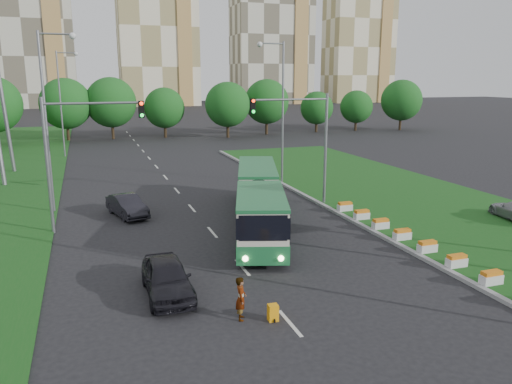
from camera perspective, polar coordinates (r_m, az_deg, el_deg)
name	(u,v)px	position (r m, az deg, el deg)	size (l,w,h in m)	color
ground	(299,260)	(25.64, 4.90, -7.78)	(360.00, 360.00, 0.00)	black
grass_median	(417,202)	(38.66, 17.88, -1.13)	(14.00, 60.00, 0.15)	#154B16
median_kerb	(332,210)	(35.00, 8.71, -2.05)	(0.30, 60.00, 0.18)	gray
lane_markings	(173,186)	(43.40, -9.50, 0.71)	(0.20, 100.00, 0.01)	beige
flower_planters	(414,240)	(28.51, 17.64, -5.25)	(1.10, 15.90, 0.60)	silver
traffic_mast_median	(305,132)	(35.27, 5.64, 6.85)	(5.76, 0.32, 8.00)	slate
traffic_mast_left	(75,143)	(31.12, -19.94, 5.33)	(5.76, 0.32, 8.00)	slate
street_lamps	(196,126)	(32.75, -6.92, 7.49)	(36.00, 60.00, 12.00)	slate
tree_line	(216,108)	(79.54, -4.56, 9.60)	(120.00, 8.00, 9.00)	#134813
apartment_tower_cwest	(23,20)	(173.40, -25.09, 17.37)	(28.00, 15.00, 52.00)	beige
apartment_tower_ceast	(157,28)	(174.41, -11.24, 17.93)	(25.00, 15.00, 50.00)	beige
apartment_tower_east	(272,36)	(184.28, 1.79, 17.41)	(27.00, 15.00, 47.00)	beige
midrise_east	(358,48)	(199.07, 11.62, 15.82)	(24.00, 14.00, 40.00)	beige
articulated_bus	(255,199)	(31.18, -0.12, -0.81)	(2.55, 16.33, 2.69)	beige
car_left_near	(167,278)	(21.74, -10.14, -9.60)	(1.87, 4.64, 1.58)	black
car_left_far	(127,206)	(34.37, -14.52, -1.52)	(1.52, 4.36, 1.44)	black
pedestrian	(241,298)	(19.38, -1.73, -12.06)	(0.63, 0.41, 1.71)	gray
shopping_trolley	(273,313)	(19.52, 1.95, -13.63)	(0.38, 0.40, 0.65)	orange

